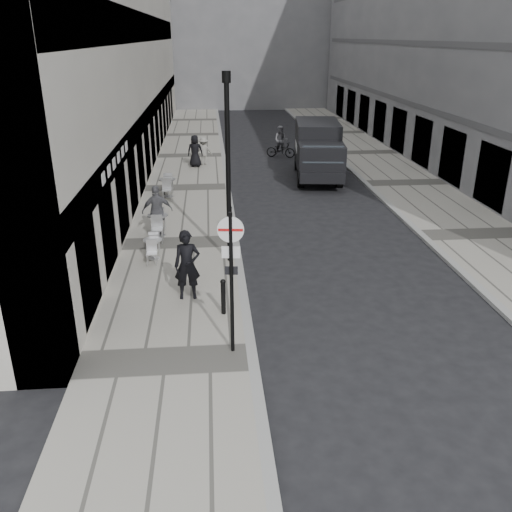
{
  "coord_description": "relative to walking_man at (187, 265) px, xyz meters",
  "views": [
    {
      "loc": [
        -0.84,
        -8.0,
        7.03
      ],
      "look_at": [
        0.34,
        5.71,
        1.4
      ],
      "focal_mm": 38.0,
      "sensor_mm": 36.0,
      "label": 1
    }
  ],
  "objects": [
    {
      "name": "pedestrian_c",
      "position": [
        -0.09,
        16.58,
        -0.11
      ],
      "size": [
        0.93,
        0.67,
        1.77
      ],
      "primitive_type": "imported",
      "rotation": [
        0.0,
        0.0,
        3.01
      ],
      "color": "black",
      "rests_on": "sidewalk"
    },
    {
      "name": "pedestrian_a",
      "position": [
        -1.25,
        5.26,
        -0.05
      ],
      "size": [
        1.18,
        0.68,
        1.9
      ],
      "primitive_type": "imported",
      "rotation": [
        0.0,
        0.0,
        3.34
      ],
      "color": "#5B5B60",
      "rests_on": "sidewalk"
    },
    {
      "name": "panel_van",
      "position": [
        6.38,
        14.05,
        0.47
      ],
      "size": [
        2.87,
        6.17,
        2.81
      ],
      "rotation": [
        0.0,
        0.0,
        -0.12
      ],
      "color": "black",
      "rests_on": "ground"
    },
    {
      "name": "sidewalk",
      "position": [
        -0.44,
        12.1,
        -1.06
      ],
      "size": [
        4.0,
        60.0,
        0.12
      ],
      "primitive_type": "cube",
      "color": "gray",
      "rests_on": "ground"
    },
    {
      "name": "far_sidewalk",
      "position": [
        10.56,
        12.1,
        -1.06
      ],
      "size": [
        4.0,
        60.0,
        0.12
      ],
      "primitive_type": "cube",
      "color": "gray",
      "rests_on": "ground"
    },
    {
      "name": "walking_man",
      "position": [
        0.0,
        0.0,
        0.0
      ],
      "size": [
        0.74,
        0.5,
        1.99
      ],
      "primitive_type": "imported",
      "rotation": [
        0.0,
        0.0,
        0.04
      ],
      "color": "black",
      "rests_on": "sidewalk"
    },
    {
      "name": "cafe_table_mid",
      "position": [
        -1.24,
        10.49,
        -0.5
      ],
      "size": [
        0.76,
        1.73,
        0.98
      ],
      "color": "#ACACAE",
      "rests_on": "sidewalk"
    },
    {
      "name": "cafe_table_far",
      "position": [
        -1.24,
        5.19,
        -0.51
      ],
      "size": [
        0.75,
        1.69,
        0.96
      ],
      "color": "silver",
      "rests_on": "sidewalk"
    },
    {
      "name": "sign_post",
      "position": [
        1.12,
        -2.9,
        1.19
      ],
      "size": [
        0.59,
        0.13,
        3.41
      ],
      "rotation": [
        0.0,
        0.0,
        -0.12
      ],
      "color": "black",
      "rests_on": "sidewalk"
    },
    {
      "name": "bollard_near",
      "position": [
        0.96,
        -1.04,
        -0.53
      ],
      "size": [
        0.12,
        0.12,
        0.93
      ],
      "primitive_type": "cylinder",
      "color": "black",
      "rests_on": "sidewalk"
    },
    {
      "name": "cafe_table_near",
      "position": [
        -1.24,
        2.99,
        -0.59
      ],
      "size": [
        0.62,
        1.41,
        0.8
      ],
      "color": "silver",
      "rests_on": "sidewalk"
    },
    {
      "name": "bollard_far",
      "position": [
        1.41,
        5.35,
        -0.51
      ],
      "size": [
        0.13,
        0.13,
        0.98
      ],
      "primitive_type": "cylinder",
      "color": "black",
      "rests_on": "sidewalk"
    },
    {
      "name": "cyclist",
      "position": [
        5.1,
        19.22,
        -0.36
      ],
      "size": [
        1.89,
        1.23,
        1.93
      ],
      "rotation": [
        0.0,
        0.0,
        -0.37
      ],
      "color": "black",
      "rests_on": "ground"
    },
    {
      "name": "lamppost",
      "position": [
        1.27,
        2.65,
        2.31
      ],
      "size": [
        0.27,
        0.27,
        5.95
      ],
      "color": "black",
      "rests_on": "sidewalk"
    },
    {
      "name": "pedestrian_b",
      "position": [
        0.38,
        17.01,
        -0.21
      ],
      "size": [
        1.11,
        0.77,
        1.57
      ],
      "primitive_type": "imported",
      "rotation": [
        0.0,
        0.0,
        3.33
      ],
      "color": "gray",
      "rests_on": "sidewalk"
    },
    {
      "name": "ground",
      "position": [
        1.56,
        -5.9,
        -1.12
      ],
      "size": [
        120.0,
        120.0,
        0.0
      ],
      "primitive_type": "plane",
      "color": "black",
      "rests_on": "ground"
    }
  ]
}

